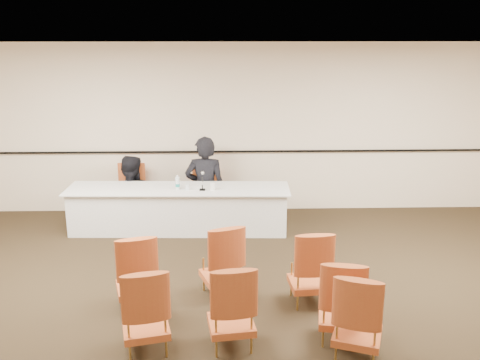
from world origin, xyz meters
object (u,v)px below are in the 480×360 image
(water_bottle, at_px, (177,182))
(aud_chair_back_left, at_px, (145,309))
(panelist_second, at_px, (131,203))
(microphone, at_px, (202,182))
(aud_chair_front_left, at_px, (136,270))
(aud_chair_back_mid, at_px, (231,305))
(aud_chair_back_right, at_px, (342,299))
(aud_chair_front_mid, at_px, (222,260))
(aud_chair_front_right, at_px, (310,266))
(panelist_main_chair, at_px, (205,193))
(coffee_cup, at_px, (212,187))
(panelist_main, at_px, (205,191))
(drinking_glass, at_px, (188,187))
(panelist_second_chair, at_px, (130,193))
(panel_table, at_px, (179,209))
(aud_chair_extra, at_px, (359,315))

(water_bottle, xyz_separation_m, aud_chair_back_left, (-0.06, -3.39, -0.36))
(panelist_second, height_order, microphone, panelist_second)
(aud_chair_front_left, bearing_deg, aud_chair_back_mid, -52.64)
(aud_chair_front_left, relative_size, aud_chair_back_right, 1.00)
(aud_chair_front_mid, xyz_separation_m, aud_chair_front_right, (1.06, -0.22, 0.00))
(aud_chair_back_left, bearing_deg, panelist_second, 88.55)
(water_bottle, distance_m, aud_chair_front_mid, 2.35)
(panelist_main_chair, distance_m, coffee_cup, 0.74)
(panelist_main, bearing_deg, aud_chair_back_right, 116.57)
(aud_chair_front_mid, bearing_deg, coffee_cup, 74.64)
(coffee_cup, height_order, aud_chair_back_right, aud_chair_back_right)
(panelist_main_chair, height_order, aud_chair_back_mid, same)
(water_bottle, bearing_deg, drinking_glass, -22.21)
(aud_chair_front_left, xyz_separation_m, aud_chair_back_mid, (1.11, -0.84, 0.00))
(panelist_main, bearing_deg, aud_chair_back_mid, 100.18)
(water_bottle, xyz_separation_m, aud_chair_back_mid, (0.82, -3.33, -0.36))
(panelist_second_chair, distance_m, water_bottle, 1.14)
(panelist_main_chair, relative_size, aud_chair_back_mid, 1.00)
(panelist_main_chair, relative_size, aud_chair_front_mid, 1.00)
(panelist_second_chair, xyz_separation_m, drinking_glass, (1.04, -0.69, 0.30))
(aud_chair_front_right, bearing_deg, panelist_second, 126.07)
(panelist_second, distance_m, panelist_second_chair, 0.19)
(panelist_main, distance_m, aud_chair_back_left, 4.00)
(panel_table, relative_size, aud_chair_back_right, 3.79)
(panel_table, relative_size, aud_chair_extra, 3.79)
(drinking_glass, xyz_separation_m, aud_chair_back_right, (1.82, -3.18, -0.30))
(panelist_main, bearing_deg, drinking_glass, 72.65)
(panelist_second, xyz_separation_m, aud_chair_front_right, (2.65, -3.06, 0.19))
(drinking_glass, relative_size, coffee_cup, 0.85)
(aud_chair_front_left, bearing_deg, aud_chair_front_mid, 0.24)
(aud_chair_front_mid, relative_size, aud_chair_extra, 1.00)
(panelist_main, relative_size, drinking_glass, 19.27)
(coffee_cup, bearing_deg, aud_chair_back_left, -100.62)
(panelist_main_chair, bearing_deg, aud_chair_extra, -66.37)
(drinking_glass, bearing_deg, panelist_second_chair, 146.45)
(microphone, relative_size, aud_chair_front_mid, 0.29)
(panelist_second_chair, relative_size, drinking_glass, 9.50)
(panelist_main, xyz_separation_m, water_bottle, (-0.42, -0.58, 0.33))
(panel_table, bearing_deg, coffee_cup, -11.04)
(panelist_main_chair, xyz_separation_m, panelist_second, (-1.30, 0.04, -0.19))
(aud_chair_front_mid, relative_size, aud_chair_back_right, 1.00)
(aud_chair_back_right, bearing_deg, aud_chair_front_mid, 151.20)
(aud_chair_front_left, xyz_separation_m, aud_chair_back_right, (2.27, -0.76, 0.00))
(aud_chair_extra, bearing_deg, panelist_second, 145.48)
(aud_chair_front_right, bearing_deg, aud_chair_extra, -79.88)
(aud_chair_front_left, xyz_separation_m, aud_chair_front_mid, (1.00, 0.28, 0.00))
(aud_chair_extra, bearing_deg, aud_chair_front_left, 175.67)
(panelist_second_chair, distance_m, aud_chair_back_mid, 4.31)
(panelist_second_chair, relative_size, aud_chair_back_mid, 1.00)
(panelist_main_chair, distance_m, aud_chair_front_right, 3.30)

